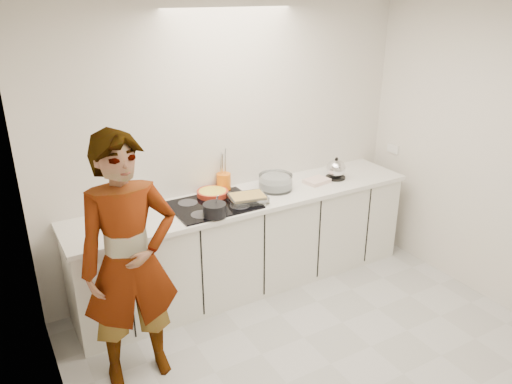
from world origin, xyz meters
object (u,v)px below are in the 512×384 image
saucepan (215,210)px  cook (130,263)px  baking_dish (248,198)px  mixing_bowl (276,183)px  utensil_crock (224,182)px  tart_dish (213,193)px  hob (214,205)px  kettle (336,170)px

saucepan → cook: cook is taller
baking_dish → mixing_bowl: bearing=21.5°
utensil_crock → cook: bearing=-142.7°
tart_dish → baking_dish: 0.35m
hob → baking_dish: size_ratio=2.00×
tart_dish → utensil_crock: bearing=30.4°
hob → kettle: 1.33m
kettle → utensil_crock: 1.12m
saucepan → baking_dish: saucepan is taller
tart_dish → hob: bearing=-113.1°
kettle → cook: size_ratio=0.13×
hob → baking_dish: baking_dish is taller
tart_dish → cook: cook is taller
saucepan → utensil_crock: saucepan is taller
hob → tart_dish: (0.08, 0.18, 0.03)m
tart_dish → utensil_crock: 0.19m
saucepan → cook: size_ratio=0.11×
tart_dish → kettle: size_ratio=1.50×
baking_dish → tart_dish: bearing=125.9°
baking_dish → utensil_crock: utensil_crock is taller
saucepan → mixing_bowl: (0.75, 0.27, 0.00)m
tart_dish → kettle: kettle is taller
saucepan → tart_dish: bearing=66.9°
tart_dish → saucepan: 0.44m
utensil_crock → cook: cook is taller
baking_dish → cook: (-1.20, -0.50, -0.04)m
hob → saucepan: saucepan is taller
baking_dish → kettle: 1.05m
saucepan → mixing_bowl: saucepan is taller
mixing_bowl → kettle: 0.67m
baking_dish → hob: bearing=160.6°
tart_dish → saucepan: saucepan is taller
hob → cook: cook is taller
cook → tart_dish: bearing=42.5°
utensil_crock → saucepan: bearing=-123.8°
saucepan → utensil_crock: size_ratio=1.20×
saucepan → kettle: (1.42, 0.22, 0.03)m
utensil_crock → tart_dish: bearing=-149.6°
mixing_bowl → saucepan: bearing=-160.2°
hob → kettle: size_ratio=2.95×
hob → tart_dish: tart_dish is taller
hob → saucepan: size_ratio=3.70×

